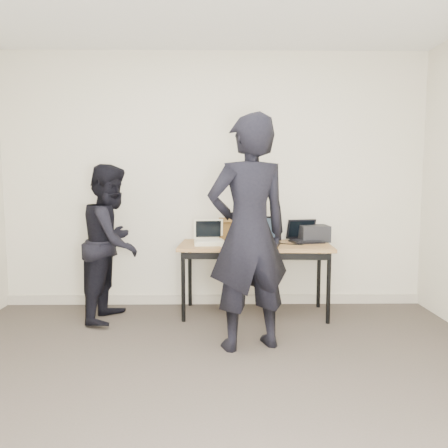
{
  "coord_description": "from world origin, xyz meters",
  "views": [
    {
      "loc": [
        0.05,
        -2.44,
        1.38
      ],
      "look_at": [
        0.1,
        1.6,
        0.95
      ],
      "focal_mm": 35.0,
      "sensor_mm": 36.0,
      "label": 1
    }
  ],
  "objects_px": {
    "laptop_center": "(262,238)",
    "desk": "(255,250)",
    "equipment_box": "(314,233)",
    "laptop_beige": "(209,239)",
    "person_typist": "(249,233)",
    "laptop_right": "(304,237)",
    "leather_satchel": "(236,229)",
    "person_observer": "(112,243)"
  },
  "relations": [
    {
      "from": "laptop_center",
      "to": "desk",
      "type": "bearing_deg",
      "value": -163.84
    },
    {
      "from": "laptop_center",
      "to": "equipment_box",
      "type": "bearing_deg",
      "value": 33.9
    },
    {
      "from": "desk",
      "to": "laptop_beige",
      "type": "xyz_separation_m",
      "value": [
        -0.46,
        0.02,
        0.11
      ]
    },
    {
      "from": "laptop_beige",
      "to": "person_typist",
      "type": "distance_m",
      "value": 0.96
    },
    {
      "from": "laptop_beige",
      "to": "laptop_right",
      "type": "distance_m",
      "value": 0.99
    },
    {
      "from": "laptop_right",
      "to": "person_typist",
      "type": "height_order",
      "value": "person_typist"
    },
    {
      "from": "laptop_right",
      "to": "laptop_center",
      "type": "bearing_deg",
      "value": -174.52
    },
    {
      "from": "leather_satchel",
      "to": "equipment_box",
      "type": "relative_size",
      "value": 1.26
    },
    {
      "from": "laptop_beige",
      "to": "person_typist",
      "type": "height_order",
      "value": "person_typist"
    },
    {
      "from": "desk",
      "to": "laptop_center",
      "type": "relative_size",
      "value": 3.54
    },
    {
      "from": "laptop_right",
      "to": "leather_satchel",
      "type": "xyz_separation_m",
      "value": [
        -0.7,
        0.08,
        0.08
      ]
    },
    {
      "from": "laptop_center",
      "to": "laptop_right",
      "type": "relative_size",
      "value": 1.18
    },
    {
      "from": "desk",
      "to": "laptop_center",
      "type": "height_order",
      "value": "laptop_center"
    },
    {
      "from": "laptop_center",
      "to": "equipment_box",
      "type": "xyz_separation_m",
      "value": [
        0.56,
        0.19,
        0.02
      ]
    },
    {
      "from": "laptop_right",
      "to": "person_typist",
      "type": "distance_m",
      "value": 1.22
    },
    {
      "from": "person_typist",
      "to": "laptop_beige",
      "type": "bearing_deg",
      "value": -88.08
    },
    {
      "from": "person_observer",
      "to": "laptop_right",
      "type": "bearing_deg",
      "value": -75.74
    },
    {
      "from": "equipment_box",
      "to": "leather_satchel",
      "type": "bearing_deg",
      "value": 177.48
    },
    {
      "from": "equipment_box",
      "to": "person_typist",
      "type": "bearing_deg",
      "value": -125.56
    },
    {
      "from": "desk",
      "to": "leather_satchel",
      "type": "relative_size",
      "value": 4.18
    },
    {
      "from": "laptop_right",
      "to": "leather_satchel",
      "type": "distance_m",
      "value": 0.71
    },
    {
      "from": "desk",
      "to": "laptop_beige",
      "type": "distance_m",
      "value": 0.47
    },
    {
      "from": "person_observer",
      "to": "equipment_box",
      "type": "bearing_deg",
      "value": -74.99
    },
    {
      "from": "leather_satchel",
      "to": "person_typist",
      "type": "distance_m",
      "value": 1.1
    },
    {
      "from": "person_typist",
      "to": "laptop_center",
      "type": "bearing_deg",
      "value": -121.45
    },
    {
      "from": "desk",
      "to": "laptop_center",
      "type": "distance_m",
      "value": 0.14
    },
    {
      "from": "desk",
      "to": "leather_satchel",
      "type": "xyz_separation_m",
      "value": [
        -0.18,
        0.23,
        0.19
      ]
    },
    {
      "from": "leather_satchel",
      "to": "person_typist",
      "type": "bearing_deg",
      "value": -89.36
    },
    {
      "from": "person_typist",
      "to": "person_observer",
      "type": "relative_size",
      "value": 1.24
    },
    {
      "from": "desk",
      "to": "laptop_right",
      "type": "relative_size",
      "value": 4.18
    },
    {
      "from": "laptop_right",
      "to": "leather_satchel",
      "type": "bearing_deg",
      "value": 161.12
    },
    {
      "from": "leather_satchel",
      "to": "person_observer",
      "type": "xyz_separation_m",
      "value": [
        -1.22,
        -0.33,
        -0.09
      ]
    },
    {
      "from": "desk",
      "to": "laptop_center",
      "type": "xyz_separation_m",
      "value": [
        0.07,
        0.0,
        0.12
      ]
    },
    {
      "from": "leather_satchel",
      "to": "laptop_beige",
      "type": "bearing_deg",
      "value": -145.69
    },
    {
      "from": "person_typist",
      "to": "laptop_right",
      "type": "bearing_deg",
      "value": -141.47
    },
    {
      "from": "equipment_box",
      "to": "laptop_center",
      "type": "bearing_deg",
      "value": -161.23
    },
    {
      "from": "laptop_right",
      "to": "person_typist",
      "type": "bearing_deg",
      "value": -135.32
    },
    {
      "from": "laptop_beige",
      "to": "laptop_right",
      "type": "bearing_deg",
      "value": 2.49
    },
    {
      "from": "laptop_beige",
      "to": "person_typist",
      "type": "relative_size",
      "value": 0.17
    },
    {
      "from": "desk",
      "to": "leather_satchel",
      "type": "distance_m",
      "value": 0.34
    },
    {
      "from": "desk",
      "to": "person_observer",
      "type": "distance_m",
      "value": 1.41
    },
    {
      "from": "desk",
      "to": "equipment_box",
      "type": "bearing_deg",
      "value": 20.12
    }
  ]
}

